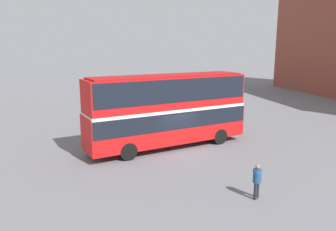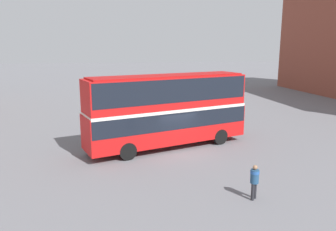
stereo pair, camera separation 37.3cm
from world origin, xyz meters
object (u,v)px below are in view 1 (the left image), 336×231
object	(u,v)px
double_decker_bus	(168,107)
pedestrian_foreground	(257,178)
parked_car_kerb_far	(169,98)
parked_car_kerb_near	(165,107)

from	to	relation	value
double_decker_bus	pedestrian_foreground	distance (m)	8.89
double_decker_bus	pedestrian_foreground	xyz separation A→B (m)	(2.31, -8.39, -1.83)
pedestrian_foreground	parked_car_kerb_far	distance (m)	24.78
pedestrian_foreground	parked_car_kerb_near	bearing A→B (deg)	-39.69
double_decker_bus	parked_car_kerb_near	world-z (taller)	double_decker_bus
double_decker_bus	parked_car_kerb_far	world-z (taller)	double_decker_bus
pedestrian_foreground	parked_car_kerb_far	size ratio (longest dim) A/B	0.36
double_decker_bus	parked_car_kerb_far	xyz separation A→B (m)	(3.63, 16.35, -2.09)
double_decker_bus	parked_car_kerb_far	distance (m)	16.88
parked_car_kerb_near	parked_car_kerb_far	xyz separation A→B (m)	(1.72, 5.95, -0.10)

